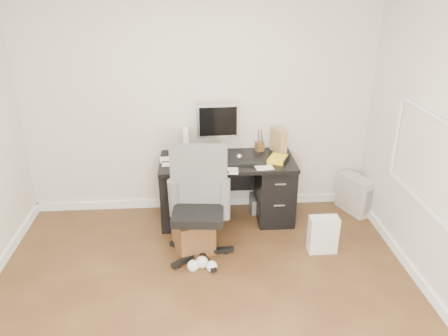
# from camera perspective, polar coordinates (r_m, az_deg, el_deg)

# --- Properties ---
(ground) EXTENTS (4.00, 4.00, 0.00)m
(ground) POSITION_cam_1_polar(r_m,az_deg,el_deg) (3.87, -2.32, -19.16)
(ground) COLOR #422415
(ground) RESTS_ON ground
(room_shell) EXTENTS (4.02, 4.02, 2.71)m
(room_shell) POSITION_cam_1_polar(r_m,az_deg,el_deg) (3.02, -2.24, 4.93)
(room_shell) COLOR beige
(room_shell) RESTS_ON ground
(desk) EXTENTS (1.50, 0.70, 0.75)m
(desk) POSITION_cam_1_polar(r_m,az_deg,el_deg) (5.02, 0.42, -2.61)
(desk) COLOR black
(desk) RESTS_ON ground
(loose_papers) EXTENTS (1.10, 0.60, 0.00)m
(loose_papers) POSITION_cam_1_polar(r_m,az_deg,el_deg) (4.81, -1.90, 0.79)
(loose_papers) COLOR white
(loose_papers) RESTS_ON desk
(lcd_monitor) EXTENTS (0.49, 0.29, 0.60)m
(lcd_monitor) POSITION_cam_1_polar(r_m,az_deg,el_deg) (4.93, -0.78, 5.10)
(lcd_monitor) COLOR silver
(lcd_monitor) RESTS_ON desk
(keyboard) EXTENTS (0.46, 0.17, 0.03)m
(keyboard) POSITION_cam_1_polar(r_m,az_deg,el_deg) (4.77, 2.63, 0.73)
(keyboard) COLOR black
(keyboard) RESTS_ON desk
(computer_mouse) EXTENTS (0.08, 0.08, 0.07)m
(computer_mouse) POSITION_cam_1_polar(r_m,az_deg,el_deg) (4.87, 2.01, 1.48)
(computer_mouse) COLOR silver
(computer_mouse) RESTS_ON desk
(travel_mug) EXTENTS (0.09, 0.09, 0.19)m
(travel_mug) POSITION_cam_1_polar(r_m,az_deg,el_deg) (4.81, -5.92, 1.83)
(travel_mug) COLOR navy
(travel_mug) RESTS_ON desk
(white_binder) EXTENTS (0.12, 0.26, 0.30)m
(white_binder) POSITION_cam_1_polar(r_m,az_deg,el_deg) (4.96, -4.99, 3.28)
(white_binder) COLOR white
(white_binder) RESTS_ON desk
(magazine_file) EXTENTS (0.20, 0.26, 0.28)m
(magazine_file) POSITION_cam_1_polar(r_m,az_deg,el_deg) (5.08, 7.13, 3.56)
(magazine_file) COLOR #A5804F
(magazine_file) RESTS_ON desk
(pen_cup) EXTENTS (0.14, 0.14, 0.25)m
(pen_cup) POSITION_cam_1_polar(r_m,az_deg,el_deg) (5.10, 4.70, 3.59)
(pen_cup) COLOR #553418
(pen_cup) RESTS_ON desk
(yellow_book) EXTENTS (0.28, 0.30, 0.04)m
(yellow_book) POSITION_cam_1_polar(r_m,az_deg,el_deg) (4.87, 7.09, 1.17)
(yellow_book) COLOR yellow
(yellow_book) RESTS_ON desk
(paper_remote) EXTENTS (0.27, 0.23, 0.02)m
(paper_remote) POSITION_cam_1_polar(r_m,az_deg,el_deg) (4.59, 0.26, -0.27)
(paper_remote) COLOR white
(paper_remote) RESTS_ON desk
(office_chair) EXTENTS (0.70, 0.70, 1.13)m
(office_chair) POSITION_cam_1_polar(r_m,az_deg,el_deg) (4.28, -3.37, -5.10)
(office_chair) COLOR #494B49
(office_chair) RESTS_ON ground
(pc_tower) EXTENTS (0.36, 0.49, 0.45)m
(pc_tower) POSITION_cam_1_polar(r_m,az_deg,el_deg) (5.49, 16.73, -3.29)
(pc_tower) COLOR #A6A196
(pc_tower) RESTS_ON ground
(shopping_bag) EXTENTS (0.29, 0.21, 0.40)m
(shopping_bag) POSITION_cam_1_polar(r_m,az_deg,el_deg) (4.64, 12.80, -8.47)
(shopping_bag) COLOR silver
(shopping_bag) RESTS_ON ground
(wicker_basket) EXTENTS (0.46, 0.46, 0.37)m
(wicker_basket) POSITION_cam_1_polar(r_m,az_deg,el_deg) (4.57, -4.03, -8.67)
(wicker_basket) COLOR #462D15
(wicker_basket) RESTS_ON ground
(desk_printer) EXTENTS (0.32, 0.26, 0.19)m
(desk_printer) POSITION_cam_1_polar(r_m,az_deg,el_deg) (5.36, 5.16, -4.58)
(desk_printer) COLOR slate
(desk_printer) RESTS_ON ground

